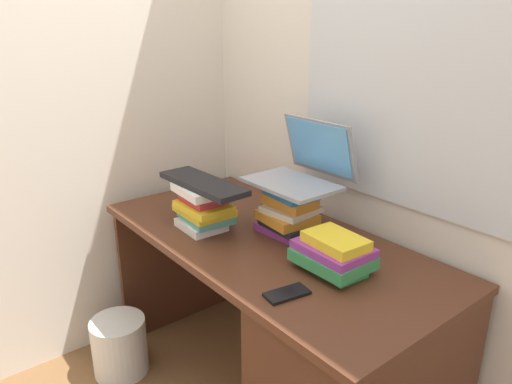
% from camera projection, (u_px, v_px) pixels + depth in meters
% --- Properties ---
extents(wall_back, '(6.00, 0.06, 2.60)m').
position_uv_depth(wall_back, '(346.00, 77.00, 1.86)').
color(wall_back, silver).
rests_on(wall_back, ground).
extents(wall_left, '(0.05, 6.00, 2.60)m').
position_uv_depth(wall_left, '(156.00, 68.00, 2.23)').
color(wall_left, beige).
rests_on(wall_left, ground).
extents(desk, '(1.44, 0.69, 0.72)m').
position_uv_depth(desk, '(329.00, 362.00, 1.65)').
color(desk, '#4C2819').
rests_on(desk, ground).
extents(book_stack_tall, '(0.24, 0.21, 0.20)m').
position_uv_depth(book_stack_tall, '(289.00, 211.00, 1.84)').
color(book_stack_tall, '#8C338C').
rests_on(book_stack_tall, desk).
extents(book_stack_keyboard_riser, '(0.24, 0.20, 0.18)m').
position_uv_depth(book_stack_keyboard_riser, '(204.00, 207.00, 1.89)').
color(book_stack_keyboard_riser, white).
rests_on(book_stack_keyboard_riser, desk).
extents(book_stack_side, '(0.24, 0.19, 0.13)m').
position_uv_depth(book_stack_side, '(333.00, 253.00, 1.57)').
color(book_stack_side, '#338C4C').
rests_on(book_stack_side, desk).
extents(laptop, '(0.34, 0.30, 0.24)m').
position_uv_depth(laptop, '(303.00, 168.00, 1.82)').
color(laptop, gray).
rests_on(laptop, book_stack_tall).
extents(keyboard, '(0.42, 0.15, 0.02)m').
position_uv_depth(keyboard, '(203.00, 183.00, 1.85)').
color(keyboard, black).
rests_on(keyboard, book_stack_keyboard_riser).
extents(computer_mouse, '(0.06, 0.10, 0.04)m').
position_uv_depth(computer_mouse, '(302.00, 246.00, 1.72)').
color(computer_mouse, '#A5A8AD').
rests_on(computer_mouse, desk).
extents(mug, '(0.12, 0.09, 0.10)m').
position_uv_depth(mug, '(212.00, 191.00, 2.19)').
color(mug, '#B23F33').
rests_on(mug, desk).
extents(cell_phone, '(0.09, 0.15, 0.01)m').
position_uv_depth(cell_phone, '(287.00, 294.00, 1.44)').
color(cell_phone, black).
rests_on(cell_phone, desk).
extents(wastebasket, '(0.24, 0.24, 0.26)m').
position_uv_depth(wastebasket, '(120.00, 346.00, 2.15)').
color(wastebasket, silver).
rests_on(wastebasket, ground).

